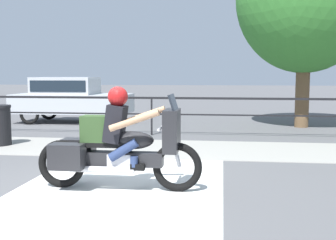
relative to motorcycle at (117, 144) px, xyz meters
name	(u,v)px	position (x,y,z in m)	size (l,w,h in m)	color
ground_plane	(90,187)	(-0.43, 0.04, -0.67)	(120.00, 120.00, 0.00)	#565659
sidewalk_band	(136,148)	(-0.43, 3.44, -0.66)	(44.00, 2.40, 0.01)	#99968E
crosswalk_band	(116,192)	(0.02, -0.16, -0.66)	(3.02, 6.00, 0.01)	silver
fence_railing	(152,105)	(-0.43, 5.53, 0.17)	(36.00, 0.05, 1.06)	black
motorcycle	(117,144)	(0.00, 0.00, 0.00)	(2.43, 0.76, 1.50)	black
parked_car	(70,97)	(-3.76, 8.23, 0.23)	(4.01, 1.71, 1.58)	#B7BCC4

